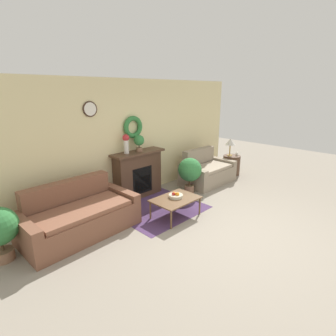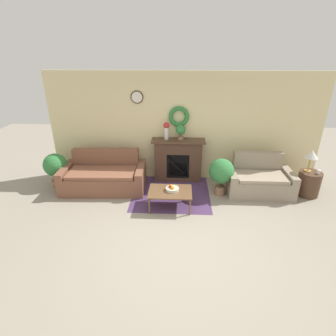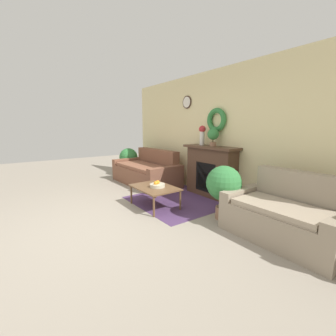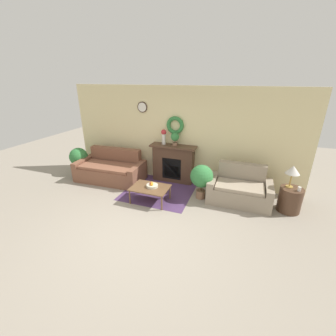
{
  "view_description": "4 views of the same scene",
  "coord_description": "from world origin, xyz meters",
  "px_view_note": "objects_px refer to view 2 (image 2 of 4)",
  "views": [
    {
      "loc": [
        -3.78,
        -2.09,
        2.46
      ],
      "look_at": [
        -0.16,
        1.52,
        0.93
      ],
      "focal_mm": 28.0,
      "sensor_mm": 36.0,
      "label": 1
    },
    {
      "loc": [
        -0.08,
        -3.68,
        3.09
      ],
      "look_at": [
        -0.34,
        1.5,
        0.79
      ],
      "focal_mm": 28.0,
      "sensor_mm": 36.0,
      "label": 2
    },
    {
      "loc": [
        3.2,
        -1.01,
        1.52
      ],
      "look_at": [
        -0.03,
        1.32,
        0.77
      ],
      "focal_mm": 24.0,
      "sensor_mm": 36.0,
      "label": 3
    },
    {
      "loc": [
        1.82,
        -3.28,
        2.9
      ],
      "look_at": [
        0.04,
        1.62,
        0.78
      ],
      "focal_mm": 24.0,
      "sensor_mm": 36.0,
      "label": 4
    }
  ],
  "objects_px": {
    "couch_left": "(104,176)",
    "potted_plant_floor_by_couch": "(55,166)",
    "fireplace": "(178,160)",
    "side_table_by_loveseat": "(309,183)",
    "potted_plant_on_mantel": "(181,131)",
    "vase_on_mantel_left": "(166,129)",
    "mug": "(319,172)",
    "fruit_bowl": "(172,189)",
    "loveseat_right": "(259,180)",
    "table_lamp": "(311,155)",
    "potted_plant_floor_by_loveseat": "(221,172)",
    "coffee_table": "(170,192)"
  },
  "relations": [
    {
      "from": "side_table_by_loveseat",
      "to": "potted_plant_on_mantel",
      "type": "height_order",
      "value": "potted_plant_on_mantel"
    },
    {
      "from": "fruit_bowl",
      "to": "potted_plant_on_mantel",
      "type": "bearing_deg",
      "value": 83.27
    },
    {
      "from": "fruit_bowl",
      "to": "potted_plant_on_mantel",
      "type": "relative_size",
      "value": 0.76
    },
    {
      "from": "loveseat_right",
      "to": "potted_plant_floor_by_loveseat",
      "type": "relative_size",
      "value": 1.67
    },
    {
      "from": "table_lamp",
      "to": "loveseat_right",
      "type": "bearing_deg",
      "value": 178.54
    },
    {
      "from": "potted_plant_floor_by_couch",
      "to": "loveseat_right",
      "type": "bearing_deg",
      "value": -0.88
    },
    {
      "from": "couch_left",
      "to": "coffee_table",
      "type": "height_order",
      "value": "couch_left"
    },
    {
      "from": "mug",
      "to": "coffee_table",
      "type": "bearing_deg",
      "value": -169.51
    },
    {
      "from": "couch_left",
      "to": "potted_plant_floor_by_couch",
      "type": "relative_size",
      "value": 2.38
    },
    {
      "from": "potted_plant_floor_by_couch",
      "to": "potted_plant_floor_by_loveseat",
      "type": "distance_m",
      "value": 4.0
    },
    {
      "from": "table_lamp",
      "to": "potted_plant_floor_by_couch",
      "type": "relative_size",
      "value": 0.61
    },
    {
      "from": "coffee_table",
      "to": "vase_on_mantel_left",
      "type": "distance_m",
      "value": 1.69
    },
    {
      "from": "potted_plant_floor_by_loveseat",
      "to": "potted_plant_floor_by_couch",
      "type": "bearing_deg",
      "value": 176.46
    },
    {
      "from": "side_table_by_loveseat",
      "to": "vase_on_mantel_left",
      "type": "relative_size",
      "value": 1.36
    },
    {
      "from": "loveseat_right",
      "to": "potted_plant_on_mantel",
      "type": "xyz_separation_m",
      "value": [
        -1.88,
        0.56,
        1.02
      ]
    },
    {
      "from": "fireplace",
      "to": "couch_left",
      "type": "xyz_separation_m",
      "value": [
        -1.79,
        -0.55,
        -0.24
      ]
    },
    {
      "from": "side_table_by_loveseat",
      "to": "mug",
      "type": "bearing_deg",
      "value": -37.87
    },
    {
      "from": "loveseat_right",
      "to": "vase_on_mantel_left",
      "type": "height_order",
      "value": "vase_on_mantel_left"
    },
    {
      "from": "couch_left",
      "to": "potted_plant_on_mantel",
      "type": "relative_size",
      "value": 5.37
    },
    {
      "from": "fireplace",
      "to": "fruit_bowl",
      "type": "bearing_deg",
      "value": -94.59
    },
    {
      "from": "vase_on_mantel_left",
      "to": "couch_left",
      "type": "bearing_deg",
      "value": -159.48
    },
    {
      "from": "fireplace",
      "to": "table_lamp",
      "type": "height_order",
      "value": "fireplace"
    },
    {
      "from": "potted_plant_floor_by_couch",
      "to": "vase_on_mantel_left",
      "type": "bearing_deg",
      "value": 10.6
    },
    {
      "from": "potted_plant_floor_by_couch",
      "to": "mug",
      "type": "bearing_deg",
      "value": -2.24
    },
    {
      "from": "fruit_bowl",
      "to": "loveseat_right",
      "type": "bearing_deg",
      "value": 20.1
    },
    {
      "from": "couch_left",
      "to": "vase_on_mantel_left",
      "type": "distance_m",
      "value": 1.9
    },
    {
      "from": "coffee_table",
      "to": "side_table_by_loveseat",
      "type": "relative_size",
      "value": 1.58
    },
    {
      "from": "mug",
      "to": "vase_on_mantel_left",
      "type": "height_order",
      "value": "vase_on_mantel_left"
    },
    {
      "from": "potted_plant_floor_by_loveseat",
      "to": "fireplace",
      "type": "bearing_deg",
      "value": 143.2
    },
    {
      "from": "mug",
      "to": "vase_on_mantel_left",
      "type": "xyz_separation_m",
      "value": [
        -3.46,
        0.75,
        0.72
      ]
    },
    {
      "from": "fruit_bowl",
      "to": "vase_on_mantel_left",
      "type": "distance_m",
      "value": 1.62
    },
    {
      "from": "side_table_by_loveseat",
      "to": "table_lamp",
      "type": "height_order",
      "value": "table_lamp"
    },
    {
      "from": "fruit_bowl",
      "to": "potted_plant_on_mantel",
      "type": "xyz_separation_m",
      "value": [
        0.15,
        1.3,
        0.9
      ]
    },
    {
      "from": "coffee_table",
      "to": "fruit_bowl",
      "type": "bearing_deg",
      "value": 41.47
    },
    {
      "from": "coffee_table",
      "to": "loveseat_right",
      "type": "bearing_deg",
      "value": 20.59
    },
    {
      "from": "loveseat_right",
      "to": "potted_plant_floor_by_couch",
      "type": "relative_size",
      "value": 1.77
    },
    {
      "from": "potted_plant_on_mantel",
      "to": "fireplace",
      "type": "bearing_deg",
      "value": 163.13
    },
    {
      "from": "couch_left",
      "to": "coffee_table",
      "type": "relative_size",
      "value": 2.19
    },
    {
      "from": "side_table_by_loveseat",
      "to": "potted_plant_on_mantel",
      "type": "relative_size",
      "value": 1.55
    },
    {
      "from": "table_lamp",
      "to": "potted_plant_floor_by_loveseat",
      "type": "xyz_separation_m",
      "value": [
        -1.99,
        -0.15,
        -0.41
      ]
    },
    {
      "from": "couch_left",
      "to": "loveseat_right",
      "type": "relative_size",
      "value": 1.34
    },
    {
      "from": "loveseat_right",
      "to": "mug",
      "type": "relative_size",
      "value": 15.25
    },
    {
      "from": "fruit_bowl",
      "to": "side_table_by_loveseat",
      "type": "height_order",
      "value": "side_table_by_loveseat"
    },
    {
      "from": "coffee_table",
      "to": "vase_on_mantel_left",
      "type": "bearing_deg",
      "value": 96.42
    },
    {
      "from": "loveseat_right",
      "to": "side_table_by_loveseat",
      "type": "bearing_deg",
      "value": -3.96
    },
    {
      "from": "potted_plant_on_mantel",
      "to": "potted_plant_floor_by_loveseat",
      "type": "distance_m",
      "value": 1.42
    },
    {
      "from": "mug",
      "to": "potted_plant_on_mantel",
      "type": "xyz_separation_m",
      "value": [
        -3.11,
        0.73,
        0.7
      ]
    },
    {
      "from": "potted_plant_on_mantel",
      "to": "mug",
      "type": "bearing_deg",
      "value": -13.12
    },
    {
      "from": "fruit_bowl",
      "to": "mug",
      "type": "relative_size",
      "value": 2.9
    },
    {
      "from": "couch_left",
      "to": "vase_on_mantel_left",
      "type": "relative_size",
      "value": 4.69
    }
  ]
}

